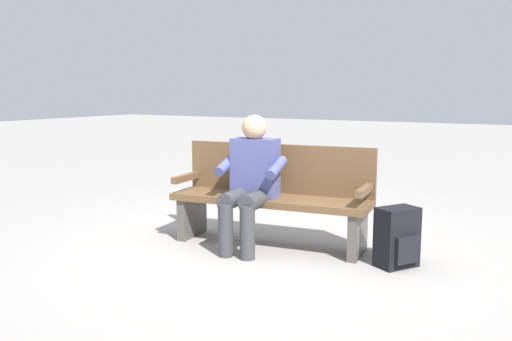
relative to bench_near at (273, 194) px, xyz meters
The scene contains 4 objects.
ground_plane 0.46m from the bench_near, 96.32° to the left, with size 40.00×40.00×0.00m, color gray.
bench_near is the anchor object (origin of this frame).
person_seated 0.31m from the bench_near, 68.97° to the left, with size 0.60×0.60×1.18m.
backpack 1.19m from the bench_near, behind, with size 0.35×0.38×0.48m.
Camera 1 is at (-2.22, 4.17, 1.39)m, focal length 37.81 mm.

